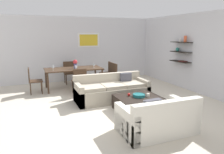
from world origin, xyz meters
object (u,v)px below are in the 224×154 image
at_px(decorative_bowl, 139,95).
at_px(candle_jar, 148,95).
at_px(coffee_table, 138,104).
at_px(wine_glass_foot, 76,67).
at_px(loveseat_white, 157,119).
at_px(dining_chair_left_near, 33,79).
at_px(centerpiece_vase, 75,63).
at_px(apple_on_coffee_table, 129,94).
at_px(wine_glass_right_near, 94,65).
at_px(dining_chair_right_far, 108,71).
at_px(dining_chair_head, 69,71).
at_px(sofa_beige, 112,91).
at_px(dining_chair_right_near, 112,73).
at_px(dining_table, 74,70).
at_px(dining_chair_foot, 79,80).
at_px(wine_glass_left_near, 53,67).

bearing_deg(decorative_bowl, candle_jar, -17.20).
relative_size(coffee_table, wine_glass_foot, 6.96).
relative_size(loveseat_white, dining_chair_left_near, 1.73).
bearing_deg(centerpiece_vase, candle_jar, -66.84).
xyz_separation_m(decorative_bowl, apple_on_coffee_table, (-0.21, 0.16, -0.00)).
bearing_deg(centerpiece_vase, wine_glass_right_near, -5.70).
xyz_separation_m(dining_chair_right_far, wine_glass_right_near, (-0.69, -0.34, 0.35)).
height_order(dining_chair_left_near, dining_chair_right_far, same).
bearing_deg(dining_chair_head, sofa_beige, -74.27).
height_order(dining_chair_right_near, wine_glass_foot, wine_glass_foot).
bearing_deg(wine_glass_foot, wine_glass_right_near, 22.72).
bearing_deg(dining_table, wine_glass_right_near, -9.33).
xyz_separation_m(loveseat_white, centerpiece_vase, (-0.78, 4.18, 0.65)).
relative_size(apple_on_coffee_table, dining_chair_head, 0.09).
xyz_separation_m(sofa_beige, wine_glass_right_near, (-0.03, 1.74, 0.56)).
relative_size(coffee_table, apple_on_coffee_table, 13.99).
height_order(decorative_bowl, dining_chair_right_far, dining_chair_right_far).
xyz_separation_m(candle_jar, dining_chair_foot, (-1.33, 2.14, 0.08)).
distance_m(dining_chair_head, wine_glass_right_near, 1.31).
height_order(decorative_bowl, wine_glass_right_near, wine_glass_right_near).
relative_size(dining_chair_head, dining_chair_foot, 1.00).
relative_size(dining_table, wine_glass_left_near, 13.09).
bearing_deg(dining_chair_foot, wine_glass_right_near, 46.32).
bearing_deg(apple_on_coffee_table, loveseat_white, -91.99).
xyz_separation_m(apple_on_coffee_table, dining_table, (-0.89, 2.81, 0.27)).
xyz_separation_m(dining_chair_left_near, dining_chair_right_near, (2.87, -0.00, 0.00)).
relative_size(apple_on_coffee_table, wine_glass_right_near, 0.54).
distance_m(sofa_beige, coffee_table, 1.15).
bearing_deg(dining_chair_left_near, sofa_beige, -36.48).
distance_m(apple_on_coffee_table, dining_chair_right_near, 2.65).
height_order(apple_on_coffee_table, dining_chair_right_far, dining_chair_right_far).
relative_size(dining_table, wine_glass_foot, 12.73).
bearing_deg(dining_chair_head, loveseat_white, -80.73).
relative_size(loveseat_white, dining_chair_head, 1.73).
bearing_deg(dining_chair_foot, apple_on_coffee_table, -65.13).
xyz_separation_m(coffee_table, dining_table, (-1.09, 2.96, 0.50)).
bearing_deg(dining_chair_right_near, apple_on_coffee_table, -101.99).
xyz_separation_m(decorative_bowl, dining_chair_right_far, (0.34, 3.19, 0.08)).
distance_m(loveseat_white, dining_chair_left_near, 4.61).
bearing_deg(dining_chair_right_near, loveseat_white, -98.51).
distance_m(sofa_beige, dining_chair_head, 2.87).
bearing_deg(dining_chair_foot, loveseat_white, -75.88).
xyz_separation_m(sofa_beige, dining_chair_right_far, (0.66, 2.08, 0.21)).
relative_size(dining_chair_right_near, centerpiece_vase, 2.73).
height_order(coffee_table, dining_chair_right_far, dining_chair_right_far).
bearing_deg(candle_jar, wine_glass_right_near, 101.45).
bearing_deg(coffee_table, dining_chair_foot, 117.84).
xyz_separation_m(dining_chair_head, wine_glass_left_near, (-0.74, -1.02, 0.36)).
height_order(loveseat_white, wine_glass_foot, wine_glass_foot).
height_order(candle_jar, dining_chair_foot, dining_chair_foot).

